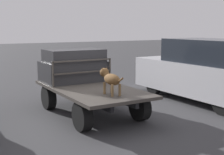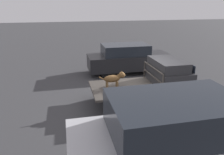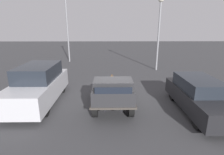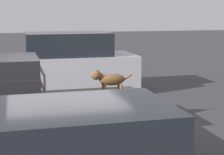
# 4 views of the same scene
# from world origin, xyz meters

# --- Properties ---
(ground_plane) EXTENTS (80.00, 80.00, 0.00)m
(ground_plane) POSITION_xyz_m (0.00, 0.00, 0.00)
(ground_plane) COLOR #38383A
(flatbed_truck) EXTENTS (3.71, 1.94, 0.75)m
(flatbed_truck) POSITION_xyz_m (0.00, 0.00, 0.55)
(flatbed_truck) COLOR black
(flatbed_truck) RESTS_ON ground
(truck_cab) EXTENTS (1.23, 1.82, 0.97)m
(truck_cab) POSITION_xyz_m (1.16, 0.00, 1.21)
(truck_cab) COLOR #28282B
(truck_cab) RESTS_ON flatbed_truck
(truck_headboard) EXTENTS (0.04, 1.82, 0.71)m
(truck_headboard) POSITION_xyz_m (0.50, 0.00, 1.22)
(truck_headboard) COLOR #3D3833
(truck_headboard) RESTS_ON flatbed_truck
(dog) EXTENTS (1.02, 0.27, 0.65)m
(dog) POSITION_xyz_m (-1.00, -0.01, 1.14)
(dog) COLOR brown
(dog) RESTS_ON flatbed_truck
(parked_pickup_far) EXTENTS (4.86, 1.91, 2.00)m
(parked_pickup_far) POSITION_xyz_m (-0.45, -3.86, 0.98)
(parked_pickup_far) COLOR black
(parked_pickup_far) RESTS_ON ground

